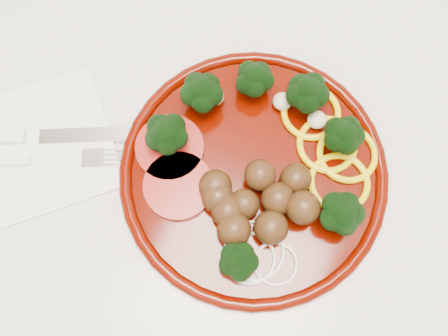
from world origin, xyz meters
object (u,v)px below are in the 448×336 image
at_px(napkin, 42,146).
at_px(knife, 20,137).
at_px(fork, 15,160).
at_px(plate, 257,170).

relative_size(napkin, knife, 0.79).
bearing_deg(fork, napkin, 33.31).
bearing_deg(napkin, fork, -120.39).
relative_size(plate, napkin, 1.91).
relative_size(napkin, fork, 0.89).
bearing_deg(napkin, knife, -176.36).
xyz_separation_m(plate, fork, (-0.24, -0.09, -0.01)).
height_order(knife, fork, knife).
bearing_deg(knife, plate, -11.15).
xyz_separation_m(knife, fork, (0.01, -0.03, -0.00)).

